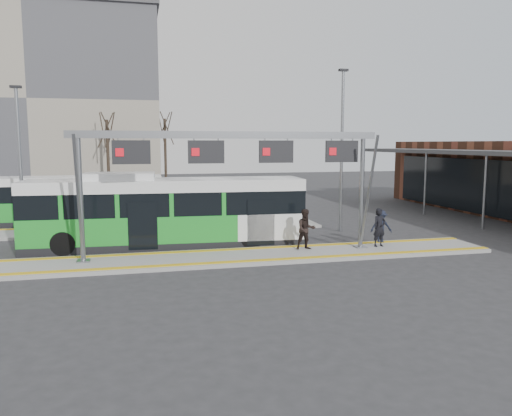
{
  "coord_description": "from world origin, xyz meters",
  "views": [
    {
      "loc": [
        -4.3,
        -20.29,
        4.85
      ],
      "look_at": [
        1.26,
        3.0,
        1.74
      ],
      "focal_mm": 35.0,
      "sensor_mm": 36.0,
      "label": 1
    }
  ],
  "objects_px": {
    "hero_bus": "(166,213)",
    "passenger_c": "(381,226)",
    "passenger_b": "(306,229)",
    "gantry": "(234,157)",
    "passenger_a": "(379,227)"
  },
  "relations": [
    {
      "from": "hero_bus",
      "to": "passenger_c",
      "type": "distance_m",
      "value": 10.23
    },
    {
      "from": "hero_bus",
      "to": "passenger_b",
      "type": "bearing_deg",
      "value": -22.34
    },
    {
      "from": "gantry",
      "to": "hero_bus",
      "type": "distance_m",
      "value": 4.87
    },
    {
      "from": "passenger_a",
      "to": "passenger_b",
      "type": "relative_size",
      "value": 0.97
    },
    {
      "from": "gantry",
      "to": "passenger_c",
      "type": "bearing_deg",
      "value": 6.53
    },
    {
      "from": "passenger_b",
      "to": "passenger_c",
      "type": "bearing_deg",
      "value": 8.91
    },
    {
      "from": "passenger_a",
      "to": "passenger_b",
      "type": "height_order",
      "value": "passenger_b"
    },
    {
      "from": "hero_bus",
      "to": "passenger_a",
      "type": "height_order",
      "value": "hero_bus"
    },
    {
      "from": "passenger_a",
      "to": "passenger_b",
      "type": "xyz_separation_m",
      "value": [
        -3.49,
        0.16,
        0.02
      ]
    },
    {
      "from": "hero_bus",
      "to": "passenger_c",
      "type": "height_order",
      "value": "hero_bus"
    },
    {
      "from": "passenger_c",
      "to": "gantry",
      "type": "bearing_deg",
      "value": -160.44
    },
    {
      "from": "passenger_a",
      "to": "passenger_b",
      "type": "bearing_deg",
      "value": 166.28
    },
    {
      "from": "hero_bus",
      "to": "passenger_b",
      "type": "xyz_separation_m",
      "value": [
        5.97,
        -2.84,
        -0.55
      ]
    },
    {
      "from": "passenger_a",
      "to": "passenger_c",
      "type": "relative_size",
      "value": 1.14
    },
    {
      "from": "passenger_a",
      "to": "passenger_b",
      "type": "distance_m",
      "value": 3.49
    }
  ]
}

